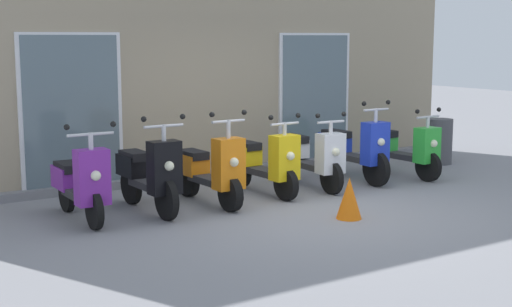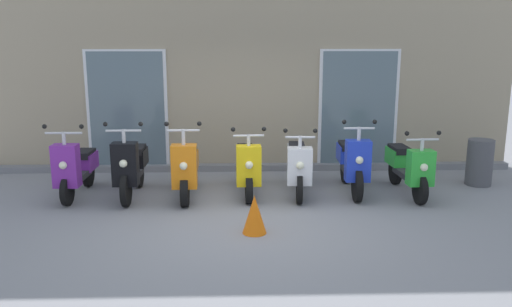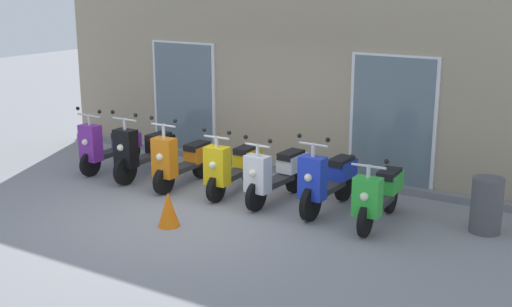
# 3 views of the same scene
# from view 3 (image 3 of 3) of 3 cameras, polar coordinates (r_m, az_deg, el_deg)

# --- Properties ---
(ground_plane) EXTENTS (40.00, 40.00, 0.00)m
(ground_plane) POSITION_cam_3_polar(r_m,az_deg,el_deg) (10.35, -5.87, -5.09)
(ground_plane) COLOR gray
(storefront_facade) EXTENTS (10.27, 0.50, 3.99)m
(storefront_facade) POSITION_cam_3_polar(r_m,az_deg,el_deg) (12.31, 2.35, 7.42)
(storefront_facade) COLOR gray
(storefront_facade) RESTS_ON ground_plane
(scooter_purple) EXTENTS (0.62, 1.51, 1.26)m
(scooter_purple) POSITION_cam_3_polar(r_m,az_deg,el_deg) (12.74, -12.48, 0.69)
(scooter_purple) COLOR black
(scooter_purple) RESTS_ON ground_plane
(scooter_black) EXTENTS (0.59, 1.58, 1.30)m
(scooter_black) POSITION_cam_3_polar(r_m,az_deg,el_deg) (12.10, -9.62, 0.24)
(scooter_black) COLOR black
(scooter_black) RESTS_ON ground_plane
(scooter_orange) EXTENTS (0.55, 1.56, 1.30)m
(scooter_orange) POSITION_cam_3_polar(r_m,az_deg,el_deg) (11.55, -6.37, -0.56)
(scooter_orange) COLOR black
(scooter_orange) RESTS_ON ground_plane
(scooter_yellow) EXTENTS (0.54, 1.56, 1.20)m
(scooter_yellow) POSITION_cam_3_polar(r_m,az_deg,el_deg) (11.11, -2.00, -1.07)
(scooter_yellow) COLOR black
(scooter_yellow) RESTS_ON ground_plane
(scooter_white) EXTENTS (0.52, 1.62, 1.17)m
(scooter_white) POSITION_cam_3_polar(r_m,az_deg,el_deg) (10.68, 1.70, -1.65)
(scooter_white) COLOR black
(scooter_white) RESTS_ON ground_plane
(scooter_blue) EXTENTS (0.54, 1.66, 1.30)m
(scooter_blue) POSITION_cam_3_polar(r_m,az_deg,el_deg) (10.30, 6.14, -2.24)
(scooter_blue) COLOR black
(scooter_blue) RESTS_ON ground_plane
(scooter_green) EXTENTS (0.57, 1.61, 1.14)m
(scooter_green) POSITION_cam_3_polar(r_m,az_deg,el_deg) (9.86, 10.48, -3.40)
(scooter_green) COLOR black
(scooter_green) RESTS_ON ground_plane
(traffic_cone) EXTENTS (0.32, 0.32, 0.52)m
(traffic_cone) POSITION_cam_3_polar(r_m,az_deg,el_deg) (9.76, -7.49, -4.75)
(traffic_cone) COLOR orange
(traffic_cone) RESTS_ON ground_plane
(trash_bin) EXTENTS (0.44, 0.44, 0.80)m
(trash_bin) POSITION_cam_3_polar(r_m,az_deg,el_deg) (9.96, 19.13, -4.21)
(trash_bin) COLOR #4C4C51
(trash_bin) RESTS_ON ground_plane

